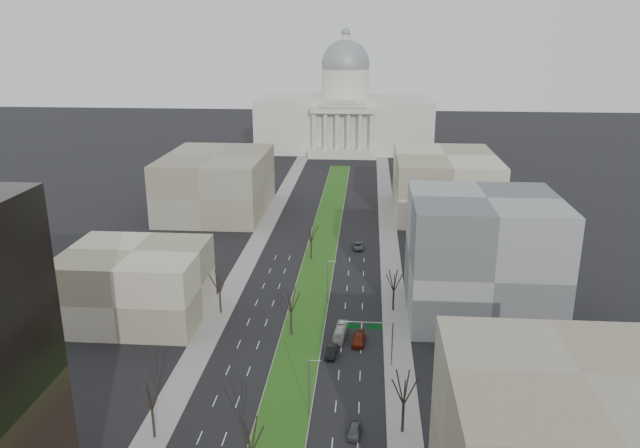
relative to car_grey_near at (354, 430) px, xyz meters
The scene contains 24 objects.
ground 69.91m from the car_grey_near, 98.63° to the left, with size 600.00×600.00×0.00m, color black.
median 68.91m from the car_grey_near, 98.75° to the left, with size 8.00×222.03×0.20m.
sidewalk_left 52.25m from the car_grey_near, 122.39° to the left, with size 5.00×330.00×0.15m, color gray.
sidewalk_right 44.67m from the car_grey_near, 80.97° to the left, with size 5.00×330.00×0.15m, color gray.
capitol 219.50m from the car_grey_near, 92.75° to the left, with size 80.00×46.00×55.00m.
building_beige_left 55.63m from the car_grey_near, 141.89° to the left, with size 26.00×22.00×14.00m, color gray.
building_grey_right 48.69m from the car_grey_near, 60.23° to the left, with size 28.00×26.00×24.00m, color slate.
building_far_left 118.50m from the car_grey_near, 112.63° to the left, with size 30.00×40.00×18.00m, color gray.
building_far_right 117.01m from the car_grey_near, 77.88° to the left, with size 30.00×40.00×18.00m, color gray.
tree_left_mid 28.54m from the car_grey_near, behind, with size 5.40×5.40×9.72m.
tree_left_far 46.70m from the car_grey_near, 126.73° to the left, with size 5.28×5.28×9.50m.
tree_right_mid 9.37m from the car_grey_near, ahead, with size 5.52×5.52×9.94m.
tree_right_far 42.06m from the car_grey_near, 80.73° to the left, with size 5.04×5.04×9.07m.
tree_median_a 17.72m from the car_grey_near, 138.91° to the right, with size 5.40×5.40×9.72m.
tree_median_b 32.29m from the car_grey_near, 113.22° to the left, with size 5.40×5.40×9.72m.
tree_median_c 70.51m from the car_grey_near, 100.24° to the left, with size 5.40×5.40×9.72m.
streetlamp_median_b 8.88m from the car_grey_near, 148.57° to the left, with size 1.90×0.20×9.16m.
streetlamp_median_c 44.81m from the car_grey_near, 98.67° to the left, with size 1.90×0.20×9.16m.
mast_arm_signs 20.11m from the car_grey_near, 81.09° to the left, with size 9.12×0.24×8.09m.
car_grey_near is the anchor object (origin of this frame).
car_black 22.33m from the car_grey_near, 101.81° to the left, with size 1.67×4.78×1.58m, color black.
car_red 26.68m from the car_grey_near, 89.91° to the left, with size 2.21×5.45×1.58m, color maroon.
car_grey_far 77.73m from the car_grey_near, 90.82° to the left, with size 2.58×5.59×1.55m, color #52555A.
box_van 28.94m from the car_grey_near, 96.70° to the left, with size 1.76×7.51×2.09m, color silver.
Camera 1 is at (11.55, -23.77, 54.25)m, focal length 35.00 mm.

